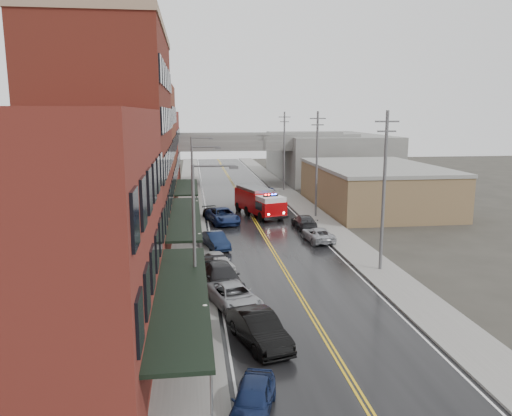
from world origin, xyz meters
TOP-DOWN VIEW (x-y plane):
  - ground at (0.00, 0.00)m, footprint 220.00×220.00m
  - road at (0.00, 30.00)m, footprint 11.00×160.00m
  - sidewalk_left at (-7.30, 30.00)m, footprint 3.00×160.00m
  - sidewalk_right at (7.30, 30.00)m, footprint 3.00×160.00m
  - curb_left at (-5.65, 30.00)m, footprint 0.30×160.00m
  - curb_right at (5.65, 30.00)m, footprint 0.30×160.00m
  - brick_building_a at (-13.30, 4.00)m, footprint 9.00×18.00m
  - brick_building_b at (-13.30, 23.00)m, footprint 9.00×20.00m
  - brick_building_c at (-13.30, 40.50)m, footprint 9.00×15.00m
  - brick_building_far at (-13.30, 58.00)m, footprint 9.00×20.00m
  - tan_building at (16.00, 40.00)m, footprint 14.00×22.00m
  - right_far_block at (18.00, 70.00)m, footprint 18.00×30.00m
  - awning_0 at (-7.49, 4.00)m, footprint 2.60×16.00m
  - awning_1 at (-7.49, 23.00)m, footprint 2.60×18.00m
  - awning_2 at (-7.49, 40.50)m, footprint 2.60×13.00m
  - globe_lamp_0 at (-6.40, 2.00)m, footprint 0.44×0.44m
  - globe_lamp_1 at (-6.40, 16.00)m, footprint 0.44×0.44m
  - globe_lamp_2 at (-6.40, 30.00)m, footprint 0.44×0.44m
  - street_lamp_0 at (-6.55, 8.00)m, footprint 2.64×0.22m
  - street_lamp_1 at (-6.55, 24.00)m, footprint 2.64×0.22m
  - street_lamp_2 at (-6.55, 40.00)m, footprint 2.64×0.22m
  - utility_pole_0 at (7.20, 15.00)m, footprint 1.80×0.24m
  - utility_pole_1 at (7.20, 35.00)m, footprint 1.80×0.24m
  - utility_pole_2 at (7.20, 55.00)m, footprint 1.80×0.24m
  - overpass at (0.00, 62.00)m, footprint 40.00×10.00m
  - fire_truck at (0.91, 36.66)m, footprint 5.38×9.09m
  - parked_car_left_0 at (-4.66, -2.02)m, footprint 2.59×4.19m
  - parked_car_left_1 at (-3.60, 4.01)m, footprint 3.11×5.38m
  - parked_car_left_2 at (-4.45, 9.14)m, footprint 3.75×5.62m
  - parked_car_left_3 at (-5.00, 12.67)m, footprint 3.16×5.92m
  - parked_car_left_4 at (-5.00, 16.80)m, footprint 2.82×4.26m
  - parked_car_left_5 at (-4.89, 23.04)m, footprint 2.59×4.59m
  - parked_car_left_6 at (-3.60, 33.20)m, footprint 3.89×6.36m
  - parked_car_left_7 at (-4.37, 34.80)m, footprint 3.10×4.91m
  - parked_car_right_0 at (4.71, 24.22)m, footprint 2.49×4.89m
  - parked_car_right_1 at (4.66, 29.80)m, footprint 2.05×4.84m
  - parked_car_right_2 at (3.60, 46.20)m, footprint 2.72×5.01m
  - parked_car_right_3 at (3.60, 49.12)m, footprint 2.50×4.43m

SIDE VIEW (x-z plane):
  - ground at x=0.00m, z-range 0.00..0.00m
  - road at x=0.00m, z-range 0.00..0.02m
  - sidewalk_left at x=-7.30m, z-range 0.00..0.15m
  - sidewalk_right at x=7.30m, z-range 0.00..0.15m
  - curb_left at x=-5.65m, z-range 0.00..0.15m
  - curb_right at x=5.65m, z-range 0.00..0.15m
  - parked_car_right_0 at x=4.71m, z-range 0.00..1.32m
  - parked_car_left_7 at x=-4.37m, z-range 0.00..1.33m
  - parked_car_left_0 at x=-4.66m, z-range 0.00..1.33m
  - parked_car_left_4 at x=-5.00m, z-range 0.00..1.35m
  - parked_car_right_3 at x=3.60m, z-range 0.00..1.38m
  - parked_car_right_1 at x=4.66m, z-range 0.00..1.39m
  - parked_car_left_2 at x=-4.45m, z-range 0.00..1.43m
  - parked_car_left_5 at x=-4.89m, z-range 0.00..1.43m
  - parked_car_right_2 at x=3.60m, z-range 0.00..1.62m
  - parked_car_left_3 at x=-5.00m, z-range 0.00..1.63m
  - parked_car_left_6 at x=-3.60m, z-range 0.00..1.65m
  - parked_car_left_1 at x=-3.60m, z-range 0.00..1.68m
  - fire_truck at x=0.91m, z-range 0.13..3.30m
  - globe_lamp_0 at x=-6.40m, z-range 0.75..3.87m
  - globe_lamp_1 at x=-6.40m, z-range 0.75..3.87m
  - globe_lamp_2 at x=-6.40m, z-range 0.75..3.87m
  - tan_building at x=16.00m, z-range 0.00..5.00m
  - awning_2 at x=-7.49m, z-range 1.44..4.53m
  - awning_0 at x=-7.49m, z-range 1.44..4.53m
  - awning_1 at x=-7.49m, z-range 1.44..4.53m
  - right_far_block at x=18.00m, z-range 0.00..8.00m
  - street_lamp_0 at x=-6.55m, z-range 0.69..9.69m
  - street_lamp_1 at x=-6.55m, z-range 0.69..9.69m
  - street_lamp_2 at x=-6.55m, z-range 0.69..9.69m
  - overpass at x=0.00m, z-range 2.24..9.74m
  - brick_building_a at x=-13.30m, z-range 0.00..12.00m
  - brick_building_far at x=-13.30m, z-range 0.00..12.00m
  - utility_pole_0 at x=7.20m, z-range 0.31..12.31m
  - utility_pole_1 at x=7.20m, z-range 0.31..12.31m
  - utility_pole_2 at x=7.20m, z-range 0.31..12.31m
  - brick_building_c at x=-13.30m, z-range 0.00..15.00m
  - brick_building_b at x=-13.30m, z-range 0.00..18.00m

